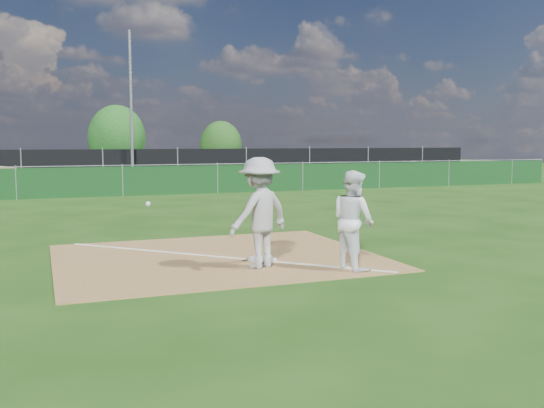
{
  "coord_description": "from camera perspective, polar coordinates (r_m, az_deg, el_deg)",
  "views": [
    {
      "loc": [
        -3.13,
        -10.12,
        2.25
      ],
      "look_at": [
        1.14,
        1.0,
        1.0
      ],
      "focal_mm": 40.0,
      "sensor_mm": 36.0,
      "label": 1
    }
  ],
  "objects": [
    {
      "name": "black_fence",
      "position": [
        33.29,
        -15.62,
        3.44
      ],
      "size": [
        46.0,
        0.04,
        1.8
      ],
      "primitive_type": "cube",
      "color": "black",
      "rests_on": "ground"
    },
    {
      "name": "ground",
      "position": [
        20.48,
        -12.08,
        -0.46
      ],
      "size": [
        90.0,
        90.0,
        0.0
      ],
      "primitive_type": "plane",
      "color": "#1A3F0D",
      "rests_on": "ground"
    },
    {
      "name": "first_base",
      "position": [
        11.25,
        -0.92,
        -5.23
      ],
      "size": [
        0.45,
        0.45,
        0.08
      ],
      "primitive_type": "cube",
      "rotation": [
        0.0,
        0.0,
        0.17
      ],
      "color": "white",
      "rests_on": "infield_dirt"
    },
    {
      "name": "infield_dirt",
      "position": [
        11.76,
        -5.19,
        -5.01
      ],
      "size": [
        6.0,
        5.0,
        0.02
      ],
      "primitive_type": "cube",
      "color": "olive",
      "rests_on": "ground"
    },
    {
      "name": "parking_lot",
      "position": [
        38.31,
        -16.3,
        2.38
      ],
      "size": [
        46.0,
        9.0,
        0.01
      ],
      "primitive_type": "cube",
      "color": "black",
      "rests_on": "ground"
    },
    {
      "name": "runner",
      "position": [
        10.65,
        7.64,
        -1.51
      ],
      "size": [
        0.78,
        0.93,
        1.74
      ],
      "primitive_type": "imported",
      "rotation": [
        0.0,
        0.0,
        1.72
      ],
      "color": "white",
      "rests_on": "ground"
    },
    {
      "name": "light_pole",
      "position": [
        33.19,
        -13.12,
        8.85
      ],
      "size": [
        0.16,
        0.16,
        8.0
      ],
      "primitive_type": "cylinder",
      "color": "slate",
      "rests_on": "ground"
    },
    {
      "name": "green_fence",
      "position": [
        25.36,
        -13.88,
        2.08
      ],
      "size": [
        44.0,
        0.05,
        1.2
      ],
      "primitive_type": "cube",
      "color": "#0E3414",
      "rests_on": "ground"
    },
    {
      "name": "tree_right",
      "position": [
        46.21,
        -4.84,
        5.56
      ],
      "size": [
        3.16,
        3.16,
        3.74
      ],
      "color": "#382316",
      "rests_on": "ground"
    },
    {
      "name": "car_mid",
      "position": [
        37.9,
        -19.7,
        3.46
      ],
      "size": [
        5.17,
        3.58,
        1.61
      ],
      "primitive_type": "imported",
      "rotation": [
        0.0,
        0.0,
        1.14
      ],
      "color": "black",
      "rests_on": "parking_lot"
    },
    {
      "name": "foul_line",
      "position": [
        11.76,
        -5.19,
        -4.94
      ],
      "size": [
        5.01,
        5.01,
        0.01
      ],
      "primitive_type": "cube",
      "rotation": [
        0.0,
        0.0,
        0.79
      ],
      "color": "white",
      "rests_on": "infield_dirt"
    },
    {
      "name": "play_at_first",
      "position": [
        10.6,
        -1.2,
        -0.83
      ],
      "size": [
        2.76,
        1.17,
        1.94
      ],
      "color": "#B3B3B6",
      "rests_on": "infield_dirt"
    },
    {
      "name": "car_right",
      "position": [
        38.32,
        -7.73,
        3.62
      ],
      "size": [
        5.09,
        2.83,
        1.39
      ],
      "primitive_type": "imported",
      "rotation": [
        0.0,
        0.0,
        1.76
      ],
      "color": "black",
      "rests_on": "parking_lot"
    },
    {
      "name": "tree_mid",
      "position": [
        44.92,
        -14.39,
        6.07
      ],
      "size": [
        4.04,
        4.04,
        4.8
      ],
      "color": "#382316",
      "rests_on": "ground"
    }
  ]
}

